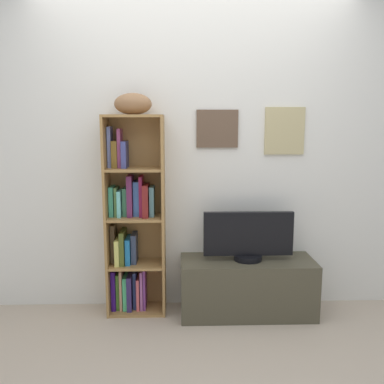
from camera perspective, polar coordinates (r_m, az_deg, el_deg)
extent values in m
cube|color=silver|center=(3.29, 0.21, 5.42)|extent=(4.80, 0.06, 2.53)
cube|color=brown|center=(3.25, 3.58, 8.87)|extent=(0.33, 0.02, 0.30)
cube|color=tan|center=(3.25, 3.59, 8.87)|extent=(0.28, 0.01, 0.25)
cube|color=tan|center=(3.34, 12.89, 8.38)|extent=(0.32, 0.02, 0.37)
cube|color=tan|center=(3.34, 12.92, 8.38)|extent=(0.27, 0.01, 0.32)
cube|color=#9D7340|center=(3.24, -11.79, -3.42)|extent=(0.02, 0.27, 1.57)
cube|color=#9D7340|center=(3.19, -4.03, -3.43)|extent=(0.02, 0.27, 1.57)
cube|color=#9D7340|center=(3.34, -7.70, -2.94)|extent=(0.46, 0.01, 1.57)
cube|color=#9D7340|center=(3.46, -7.64, -16.02)|extent=(0.42, 0.26, 0.02)
cube|color=#9D7340|center=(3.32, -7.78, -10.05)|extent=(0.42, 0.26, 0.02)
cube|color=#9D7340|center=(3.21, -7.93, -3.61)|extent=(0.42, 0.26, 0.02)
cube|color=#9D7340|center=(3.15, -8.09, 3.18)|extent=(0.42, 0.26, 0.02)
cube|color=#9D7340|center=(3.13, -8.26, 10.51)|extent=(0.42, 0.26, 0.02)
cube|color=#31116F|center=(3.45, -10.80, -13.09)|extent=(0.03, 0.19, 0.33)
cube|color=#416E23|center=(3.45, -10.24, -13.31)|extent=(0.03, 0.18, 0.29)
cube|color=tan|center=(3.43, -9.81, -13.11)|extent=(0.02, 0.19, 0.33)
cube|color=#4AC078|center=(3.44, -9.27, -13.56)|extent=(0.03, 0.19, 0.27)
cube|color=#312456|center=(3.43, -8.66, -13.55)|extent=(0.04, 0.21, 0.28)
cube|color=navy|center=(3.44, -7.96, -13.25)|extent=(0.02, 0.16, 0.31)
cube|color=#CA5259|center=(3.43, -7.50, -13.72)|extent=(0.02, 0.19, 0.26)
cube|color=#9C5590|center=(3.42, -7.02, -13.22)|extent=(0.02, 0.19, 0.32)
cube|color=#70337A|center=(3.42, -6.63, -13.13)|extent=(0.02, 0.18, 0.33)
cube|color=#4D3C27|center=(3.34, -10.92, -7.03)|extent=(0.04, 0.15, 0.31)
cube|color=#CAC861|center=(3.32, -10.31, -8.08)|extent=(0.04, 0.22, 0.21)
cube|color=#47511D|center=(3.30, -9.66, -7.57)|extent=(0.04, 0.22, 0.27)
cube|color=#1D6AA5|center=(3.31, -8.88, -8.04)|extent=(0.04, 0.20, 0.21)
cube|color=#313B51|center=(3.32, -8.09, -7.73)|extent=(0.04, 0.17, 0.24)
cube|color=#3B9978|center=(3.25, -11.15, -1.23)|extent=(0.03, 0.16, 0.23)
cube|color=#517A42|center=(3.25, -10.54, -1.28)|extent=(0.02, 0.16, 0.23)
cube|color=#6AC6C3|center=(3.24, -10.07, -1.54)|extent=(0.03, 0.18, 0.20)
cube|color=#3C7954|center=(3.25, -9.34, -1.33)|extent=(0.03, 0.14, 0.22)
cube|color=#5E234B|center=(3.22, -8.66, -0.50)|extent=(0.04, 0.18, 0.32)
cube|color=#3F6BB0|center=(3.24, -7.78, -0.86)|extent=(0.04, 0.14, 0.27)
cube|color=maroon|center=(3.21, -7.13, -0.53)|extent=(0.02, 0.17, 0.32)
cube|color=maroon|center=(3.20, -6.48, -1.15)|extent=(0.04, 0.21, 0.25)
cube|color=#5A9098|center=(3.22, -5.63, -1.24)|extent=(0.04, 0.16, 0.23)
cube|color=#6A79B8|center=(3.22, -11.43, 6.21)|extent=(0.03, 0.14, 0.31)
cube|color=brown|center=(3.20, -10.72, 5.24)|extent=(0.04, 0.16, 0.21)
cube|color=#8B3B68|center=(3.20, -10.08, 6.09)|extent=(0.03, 0.15, 0.30)
cube|color=#3D4180|center=(3.18, -9.43, 5.24)|extent=(0.04, 0.19, 0.20)
ellipsoid|color=brown|center=(3.13, -8.30, 12.16)|extent=(0.29, 0.18, 0.16)
cube|color=#464130|center=(3.34, 7.75, -13.05)|extent=(1.05, 0.41, 0.44)
cube|color=#322E22|center=(3.16, 8.36, -14.42)|extent=(0.94, 0.01, 0.28)
cylinder|color=black|center=(3.25, 7.85, -9.10)|extent=(0.22, 0.22, 0.04)
cube|color=black|center=(3.20, 7.92, -5.82)|extent=(0.70, 0.04, 0.34)
cube|color=white|center=(3.19, 7.96, -5.88)|extent=(0.66, 0.01, 0.30)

